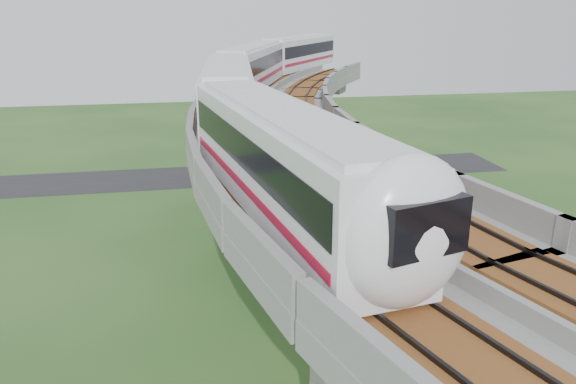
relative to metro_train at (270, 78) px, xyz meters
name	(u,v)px	position (x,y,z in m)	size (l,w,h in m)	color
ground	(277,322)	(-1.59, -12.09, -12.31)	(160.00, 160.00, 0.00)	#264C1E
dirt_lot	(520,316)	(12.41, -14.09, -12.29)	(18.00, 26.00, 0.04)	gray
asphalt_road	(231,175)	(-1.59, 17.91, -12.29)	(60.00, 8.00, 0.03)	#232326
viaduct	(347,166)	(2.26, -12.09, -3.26)	(19.58, 73.98, 11.40)	#99968E
metro_train	(270,78)	(0.00, 0.00, 0.00)	(17.72, 60.01, 3.64)	silver
fence	(438,295)	(8.17, -12.09, -11.56)	(3.87, 38.73, 1.50)	#2D382D
tree_0	(355,166)	(10.39, 12.36, -10.47)	(2.81, 2.81, 3.04)	#382314
tree_1	(353,198)	(7.16, 2.17, -10.18)	(3.03, 3.03, 3.41)	#382314
tree_2	(363,234)	(5.37, -6.10, -9.88)	(2.37, 2.37, 3.44)	#382314
tree_3	(402,293)	(5.18, -13.63, -10.28)	(2.20, 2.20, 2.97)	#382314
tree_4	(465,339)	(5.96, -19.40, -9.64)	(2.99, 2.99, 3.94)	#382314
car_red	(541,294)	(14.54, -12.80, -11.75)	(1.10, 3.15, 1.04)	#9D1F0E
car_dark	(522,270)	(15.26, -9.68, -11.71)	(1.55, 3.82, 1.11)	black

